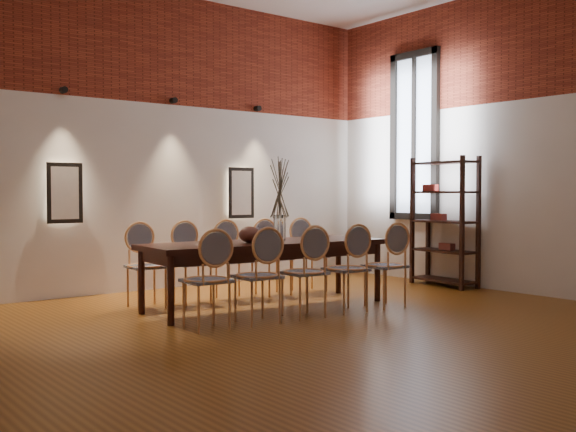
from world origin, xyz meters
TOP-DOWN VIEW (x-y plane):
  - floor at (0.00, 0.00)m, footprint 7.00×7.00m
  - wall_back at (0.00, 3.55)m, footprint 7.00×0.10m
  - wall_right at (3.55, 0.00)m, footprint 0.10×7.00m
  - brick_band_back at (0.00, 3.48)m, footprint 7.00×0.02m
  - brick_band_right at (3.48, 0.00)m, footprint 0.02×7.00m
  - niche_left at (-1.30, 3.45)m, footprint 0.36×0.06m
  - niche_right at (1.30, 3.45)m, footprint 0.36×0.06m
  - spot_fixture_left at (-1.30, 3.42)m, footprint 0.08×0.10m
  - spot_fixture_mid at (0.20, 3.42)m, footprint 0.08×0.10m
  - spot_fixture_right at (1.60, 3.42)m, footprint 0.08×0.10m
  - window_glass at (3.46, 2.00)m, footprint 0.02×0.78m
  - window_frame at (3.44, 2.00)m, footprint 0.08×0.90m
  - window_mullion at (3.44, 2.00)m, footprint 0.06×0.06m
  - dining_table at (0.28, 1.43)m, footprint 2.91×1.12m
  - chair_near_a at (-0.91, 0.78)m, footprint 0.47×0.47m
  - chair_near_b at (-0.34, 0.73)m, footprint 0.47×0.47m
  - chair_near_c at (0.23, 0.69)m, footprint 0.47×0.47m
  - chair_near_d at (0.79, 0.65)m, footprint 0.47×0.47m
  - chair_near_e at (1.36, 0.61)m, footprint 0.47×0.47m
  - chair_far_a at (-0.80, 2.25)m, footprint 0.47×0.47m
  - chair_far_b at (-0.23, 2.20)m, footprint 0.47×0.47m
  - chair_far_c at (0.34, 2.16)m, footprint 0.47×0.47m
  - chair_far_d at (0.90, 2.12)m, footprint 0.47×0.47m
  - chair_far_e at (1.47, 2.08)m, footprint 0.47×0.47m
  - vase at (0.47, 1.41)m, footprint 0.14×0.14m
  - dried_branches at (0.47, 1.41)m, footprint 0.50×0.50m
  - bowl at (0.03, 1.39)m, footprint 0.24×0.24m
  - book at (0.28, 1.52)m, footprint 0.27×0.20m
  - shelving_rack at (3.28, 1.30)m, footprint 0.47×1.03m

SIDE VIEW (x-z plane):
  - floor at x=0.00m, z-range -0.02..0.00m
  - dining_table at x=0.28m, z-range 0.00..0.75m
  - chair_near_a at x=-0.91m, z-range 0.00..0.94m
  - chair_near_b at x=-0.34m, z-range 0.00..0.94m
  - chair_near_c at x=0.23m, z-range 0.00..0.94m
  - chair_near_d at x=0.79m, z-range 0.00..0.94m
  - chair_near_e at x=1.36m, z-range 0.00..0.94m
  - chair_far_a at x=-0.80m, z-range 0.00..0.94m
  - chair_far_b at x=-0.23m, z-range 0.00..0.94m
  - chair_far_c at x=0.34m, z-range 0.00..0.94m
  - chair_far_d at x=0.90m, z-range 0.00..0.94m
  - chair_far_e at x=1.47m, z-range 0.00..0.94m
  - book at x=0.28m, z-range 0.75..0.78m
  - bowl at x=0.03m, z-range 0.75..0.93m
  - vase at x=0.47m, z-range 0.75..1.05m
  - shelving_rack at x=3.28m, z-range 0.00..1.80m
  - niche_left at x=-1.30m, z-range 0.97..1.63m
  - niche_right at x=1.30m, z-range 0.97..1.63m
  - dried_branches at x=0.47m, z-range 1.00..1.70m
  - wall_back at x=0.00m, z-range 0.00..4.00m
  - wall_right at x=3.55m, z-range 0.00..4.00m
  - window_glass at x=3.46m, z-range 0.96..3.34m
  - window_frame at x=3.44m, z-range 0.90..3.40m
  - window_mullion at x=3.44m, z-range 0.95..3.35m
  - spot_fixture_left at x=-1.30m, z-range 2.51..2.59m
  - spot_fixture_mid at x=0.20m, z-range 2.51..2.59m
  - spot_fixture_right at x=1.60m, z-range 2.51..2.59m
  - brick_band_back at x=0.00m, z-range 2.50..4.00m
  - brick_band_right at x=3.48m, z-range 2.50..4.00m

